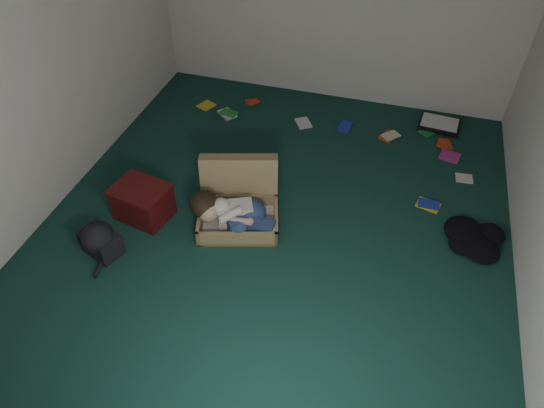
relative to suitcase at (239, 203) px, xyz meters
The scene contains 10 objects.
floor 0.38m from the suitcase, ahead, with size 4.50×4.50×0.00m, color #12362D.
wall_front 2.53m from the suitcase, 81.20° to the right, with size 4.50×4.50×0.00m, color silver.
wall_left 2.01m from the suitcase, behind, with size 4.50×4.50×0.00m, color silver.
suitcase is the anchor object (origin of this frame).
person 0.19m from the suitcase, 88.82° to the right, with size 0.77×0.39×0.31m.
maroon_bin 0.85m from the suitcase, 163.24° to the right, with size 0.53×0.45×0.32m.
backpack 1.20m from the suitcase, 142.23° to the right, with size 0.39×0.31×0.23m, color black, non-canonical shape.
clothing_pile 2.06m from the suitcase, ahead, with size 0.48×0.39×0.15m, color black, non-canonical shape.
paper_tray 2.57m from the suitcase, 49.65° to the left, with size 0.46×0.36×0.06m.
book_scatter 1.68m from the suitcase, 62.37° to the left, with size 3.10×1.45×0.02m.
Camera 1 is at (0.82, -2.92, 3.08)m, focal length 32.00 mm.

